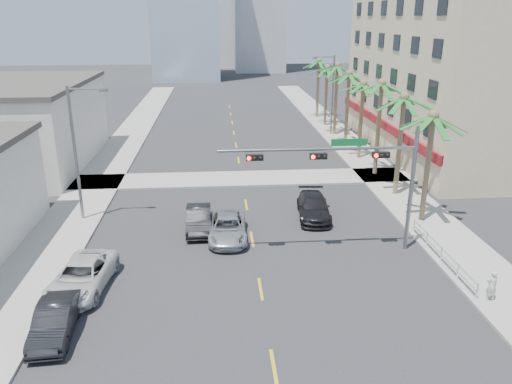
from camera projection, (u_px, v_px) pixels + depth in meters
ground at (269, 337)px, 21.53m from camera, size 260.00×260.00×0.00m
sidewalk_right at (388, 183)px, 41.20m from camera, size 4.00×120.00×0.15m
sidewalk_left at (92, 190)px, 39.41m from camera, size 4.00×120.00×0.15m
sidewalk_cross at (242, 179)px, 42.18m from camera, size 80.00×4.00×0.15m
building_right at (461, 76)px, 48.87m from camera, size 15.25×28.00×15.00m
building_left_far at (23, 127)px, 45.19m from camera, size 11.00×18.00×7.20m
traffic_signal_mast at (358, 168)px, 27.75m from camera, size 11.12×0.54×7.20m
palm_tree_0 at (433, 117)px, 31.32m from camera, size 4.80×4.80×7.80m
palm_tree_1 at (404, 99)px, 36.09m from camera, size 4.80×4.80×8.16m
palm_tree_2 at (382, 84)px, 40.86m from camera, size 4.80×4.80×8.52m
palm_tree_3 at (363, 85)px, 45.98m from camera, size 4.80×4.80×7.80m
palm_tree_4 at (349, 75)px, 50.75m from camera, size 4.80×4.80×8.16m
palm_tree_5 at (338, 66)px, 55.52m from camera, size 4.80×4.80×8.52m
palm_tree_6 at (327, 68)px, 60.64m from camera, size 4.80×4.80×7.80m
palm_tree_7 at (319, 62)px, 65.41m from camera, size 4.80×4.80×8.16m
streetlight_left at (78, 148)px, 32.18m from camera, size 2.55×0.25×9.00m
streetlight_right at (331, 91)px, 56.38m from camera, size 2.55×0.25×9.00m
guardrail at (442, 252)px, 27.72m from camera, size 0.08×8.08×1.00m
car_parked_mid at (55, 321)px, 21.41m from camera, size 1.77×4.36×1.41m
car_parked_far at (82, 276)px, 25.01m from camera, size 3.05×5.58×1.48m
car_lane_left at (199, 219)px, 32.05m from camera, size 1.65×4.51×1.48m
car_lane_center at (228, 228)px, 30.86m from camera, size 2.43×5.06×1.39m
car_lane_right at (314, 207)px, 34.07m from camera, size 2.55×5.30×1.49m
pedestrian at (492, 286)px, 23.80m from camera, size 0.58×0.40×1.55m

